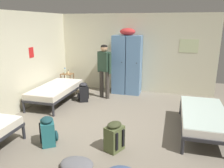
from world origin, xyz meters
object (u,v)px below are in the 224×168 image
(bed_right, at_px, (204,116))
(lotion_bottle, at_px, (68,72))
(backpack_teal, at_px, (48,132))
(bed_left_rear, at_px, (56,90))
(clothes_pile_grey, at_px, (77,164))
(backpack_black, at_px, (83,92))
(backpack_olive, at_px, (114,137))
(person_traveler, at_px, (104,66))
(locker_bank, at_px, (127,64))
(shelf_unit, at_px, (67,80))
(water_bottle, at_px, (65,71))

(bed_right, distance_m, lotion_bottle, 4.53)
(bed_right, bearing_deg, backpack_teal, -156.34)
(bed_left_rear, height_order, clothes_pile_grey, bed_left_rear)
(bed_right, xyz_separation_m, backpack_black, (-3.17, 1.18, -0.12))
(bed_right, bearing_deg, bed_left_rear, 167.57)
(bed_left_rear, height_order, lotion_bottle, lotion_bottle)
(backpack_olive, bearing_deg, person_traveler, 110.75)
(locker_bank, bearing_deg, person_traveler, -128.98)
(shelf_unit, height_order, backpack_black, shelf_unit)
(backpack_teal, bearing_deg, water_bottle, 111.78)
(bed_right, bearing_deg, clothes_pile_grey, -138.86)
(bed_left_rear, height_order, person_traveler, person_traveler)
(locker_bank, xyz_separation_m, backpack_black, (-1.06, -1.12, -0.71))
(bed_left_rear, height_order, backpack_black, backpack_black)
(bed_left_rear, xyz_separation_m, lotion_bottle, (-0.18, 1.18, 0.25))
(shelf_unit, xyz_separation_m, person_traveler, (1.46, -0.45, 0.63))
(person_traveler, bearing_deg, backpack_teal, -94.12)
(locker_bank, bearing_deg, clothes_pile_grey, -89.18)
(bed_left_rear, height_order, water_bottle, water_bottle)
(locker_bank, relative_size, backpack_olive, 3.76)
(clothes_pile_grey, bearing_deg, lotion_bottle, 117.65)
(backpack_teal, height_order, backpack_olive, same)
(person_traveler, xyz_separation_m, water_bottle, (-1.54, 0.47, -0.32))
(person_traveler, height_order, backpack_black, person_traveler)
(lotion_bottle, distance_m, backpack_teal, 3.51)
(bed_left_rear, distance_m, backpack_olive, 2.99)
(backpack_teal, relative_size, clothes_pile_grey, 1.01)
(bed_left_rear, bearing_deg, bed_right, -12.43)
(person_traveler, bearing_deg, clothes_pile_grey, -79.91)
(shelf_unit, height_order, person_traveler, person_traveler)
(backpack_olive, distance_m, clothes_pile_grey, 0.82)
(lotion_bottle, bearing_deg, shelf_unit, 150.26)
(water_bottle, distance_m, clothes_pile_grey, 4.47)
(backpack_black, bearing_deg, locker_bank, 46.53)
(bed_right, height_order, backpack_teal, backpack_teal)
(locker_bank, distance_m, clothes_pile_grey, 4.18)
(bed_right, distance_m, backpack_olive, 1.96)
(person_traveler, relative_size, clothes_pile_grey, 2.98)
(backpack_teal, bearing_deg, lotion_bottle, 109.86)
(locker_bank, relative_size, backpack_teal, 3.76)
(locker_bank, height_order, bed_right, locker_bank)
(locker_bank, distance_m, lotion_bottle, 1.99)
(water_bottle, relative_size, clothes_pile_grey, 0.36)
(locker_bank, relative_size, water_bottle, 10.74)
(locker_bank, bearing_deg, backpack_black, -133.47)
(bed_right, bearing_deg, locker_bank, 132.46)
(bed_right, relative_size, backpack_teal, 3.45)
(lotion_bottle, bearing_deg, person_traveler, -16.42)
(bed_right, relative_size, bed_left_rear, 1.00)
(shelf_unit, xyz_separation_m, lotion_bottle, (0.07, -0.04, 0.29))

